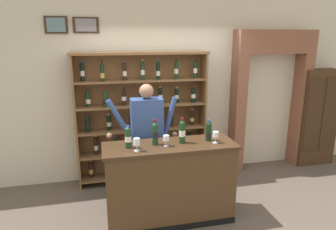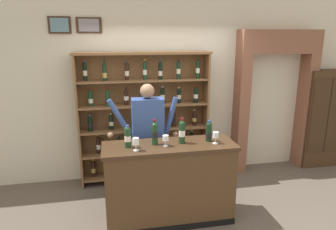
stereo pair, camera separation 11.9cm
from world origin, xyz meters
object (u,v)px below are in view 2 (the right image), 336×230
tasting_bottle_prosecco (182,131)px  wine_glass_spare (166,139)px  wine_shelf (144,115)px  tasting_bottle_rosso (209,131)px  tasting_counter (169,183)px  shopkeeper (148,131)px  wine_glass_center (136,142)px  tasting_bottle_super_tuscan (128,136)px  tasting_bottle_grappa (155,133)px  wine_glass_left (216,135)px  side_cabinet (320,118)px

tasting_bottle_prosecco → wine_glass_spare: (-0.22, -0.06, -0.06)m
wine_shelf → tasting_bottle_rosso: 1.38m
wine_shelf → tasting_counter: (0.17, -1.23, -0.59)m
wine_shelf → shopkeeper: 0.71m
tasting_bottle_prosecco → wine_glass_center: bearing=-165.5°
tasting_bottle_super_tuscan → tasting_bottle_rosso: (1.02, 0.03, -0.01)m
tasting_bottle_grappa → wine_glass_center: 0.30m
tasting_bottle_prosecco → wine_glass_left: 0.42m
tasting_bottle_grappa → tasting_bottle_prosecco: tasting_bottle_prosecco is taller
wine_glass_left → wine_glass_center: 0.99m
shopkeeper → wine_glass_spare: (0.15, -0.56, 0.07)m
wine_shelf → wine_glass_center: wine_shelf is taller
shopkeeper → tasting_bottle_grappa: shopkeeper is taller
side_cabinet → tasting_bottle_grappa: bearing=-159.4°
wine_glass_left → wine_glass_center: bearing=-176.8°
wine_glass_left → wine_glass_spare: size_ratio=1.09×
side_cabinet → tasting_bottle_rosso: bearing=-154.5°
shopkeeper → tasting_bottle_super_tuscan: 0.61m
side_cabinet → tasting_bottle_rosso: 2.82m
tasting_counter → wine_glass_center: wine_glass_center is taller
wine_shelf → wine_glass_center: (-0.25, -1.36, 0.04)m
tasting_counter → wine_glass_left: wine_glass_left is taller
tasting_bottle_rosso → wine_glass_center: size_ratio=1.76×
shopkeeper → tasting_bottle_grappa: size_ratio=5.34×
tasting_bottle_prosecco → tasting_bottle_rosso: 0.35m
tasting_counter → shopkeeper: (-0.20, 0.52, 0.54)m
wine_glass_spare → wine_shelf: bearing=95.2°
tasting_counter → wine_glass_center: (-0.42, -0.13, 0.63)m
side_cabinet → tasting_bottle_prosecco: 3.15m
tasting_bottle_grappa → wine_glass_left: 0.75m
tasting_bottle_rosso → wine_glass_spare: 0.57m
shopkeeper → wine_glass_spare: bearing=-75.5°
shopkeeper → tasting_bottle_super_tuscan: bearing=-120.2°
wine_shelf → tasting_counter: wine_shelf is taller
shopkeeper → tasting_bottle_rosso: bearing=-34.3°
tasting_bottle_grappa → tasting_counter: bearing=-11.7°
wine_glass_center → wine_glass_spare: wine_glass_center is taller
shopkeeper → wine_glass_center: bearing=-108.7°
tasting_counter → wine_glass_center: size_ratio=10.63×
wine_shelf → side_cabinet: size_ratio=1.19×
side_cabinet → tasting_bottle_prosecco: side_cabinet is taller
tasting_counter → tasting_bottle_grappa: tasting_bottle_grappa is taller
side_cabinet → wine_glass_spare: bearing=-157.5°
wine_shelf → wine_glass_center: size_ratio=13.62×
tasting_bottle_rosso → tasting_bottle_super_tuscan: bearing=-178.1°
tasting_bottle_prosecco → side_cabinet: bearing=22.9°
wine_glass_left → wine_glass_spare: (-0.62, 0.03, -0.01)m
tasting_bottle_grappa → wine_glass_spare: tasting_bottle_grappa is taller
wine_shelf → shopkeeper: wine_shelf is taller
tasting_counter → tasting_bottle_super_tuscan: size_ratio=5.97×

